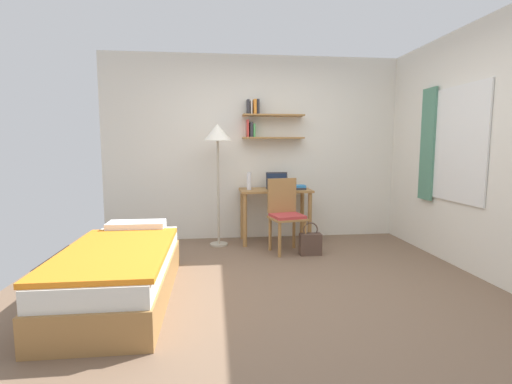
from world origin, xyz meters
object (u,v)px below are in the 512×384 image
object	(u,v)px
bed	(121,272)
water_bottle	(249,181)
desk	(275,200)
book_stack	(299,187)
standing_lamp	(218,140)
laptop	(277,185)
handbag	(310,243)
desk_chair	(285,212)

from	to	relation	value
bed	water_bottle	bearing A→B (deg)	53.74
desk	book_stack	xyz separation A→B (m)	(0.33, -0.03, 0.18)
standing_lamp	book_stack	xyz separation A→B (m)	(1.11, 0.06, -0.64)
bed	desk	bearing A→B (deg)	47.50
laptop	book_stack	distance (m)	0.30
book_stack	handbag	size ratio (longest dim) A/B	0.61
book_stack	standing_lamp	bearing A→B (deg)	-176.66
standing_lamp	book_stack	size ratio (longest dim) A/B	6.58
standing_lamp	book_stack	distance (m)	1.28
standing_lamp	bed	bearing A→B (deg)	-117.02
bed	laptop	world-z (taller)	laptop
desk_chair	standing_lamp	distance (m)	1.30
standing_lamp	handbag	world-z (taller)	standing_lamp
desk_chair	laptop	distance (m)	0.61
desk_chair	water_bottle	size ratio (longest dim) A/B	3.89
desk	water_bottle	world-z (taller)	water_bottle
bed	desk_chair	distance (m)	2.18
water_bottle	laptop	bearing A→B (deg)	12.75
laptop	desk	bearing A→B (deg)	-131.93
book_stack	desk	bearing A→B (deg)	174.76
bed	desk_chair	size ratio (longest dim) A/B	2.04
laptop	water_bottle	world-z (taller)	water_bottle
desk	standing_lamp	bearing A→B (deg)	-173.11
desk	book_stack	world-z (taller)	book_stack
bed	handbag	distance (m)	2.29
book_stack	bed	bearing A→B (deg)	-138.11
desk	desk_chair	xyz separation A→B (m)	(0.05, -0.49, -0.09)
desk	handbag	bearing A→B (deg)	-64.15
handbag	water_bottle	bearing A→B (deg)	137.72
laptop	book_stack	size ratio (longest dim) A/B	1.25
water_bottle	book_stack	bearing A→B (deg)	1.52
desk	bed	bearing A→B (deg)	-132.50
book_stack	handbag	bearing A→B (deg)	-89.63
bed	desk	distance (m)	2.48
desk_chair	water_bottle	bearing A→B (deg)	133.64
desk	standing_lamp	size ratio (longest dim) A/B	0.60
desk_chair	standing_lamp	size ratio (longest dim) A/B	0.57
handbag	book_stack	bearing A→B (deg)	90.37
standing_lamp	laptop	distance (m)	1.04
bed	desk	size ratio (longest dim) A/B	1.93
desk_chair	book_stack	distance (m)	0.60
bed	handbag	size ratio (longest dim) A/B	4.62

